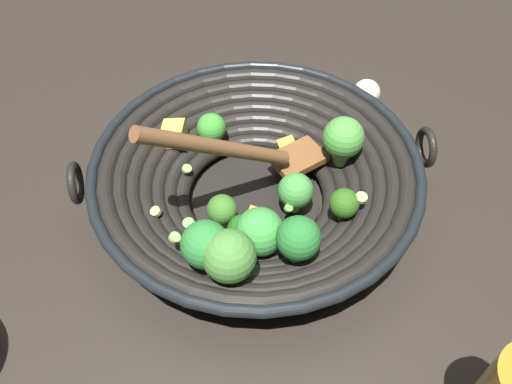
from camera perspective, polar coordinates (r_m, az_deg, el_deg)
name	(u,v)px	position (r m, az deg, el deg)	size (l,w,h in m)	color
ground_plane	(256,202)	(0.73, 0.01, -1.13)	(4.00, 4.00, 0.00)	#28231E
wok	(257,179)	(0.68, 0.06, 1.42)	(0.43, 0.42, 0.21)	black
garlic_bulb	(366,93)	(0.88, 11.78, 10.39)	(0.04, 0.04, 0.04)	silver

